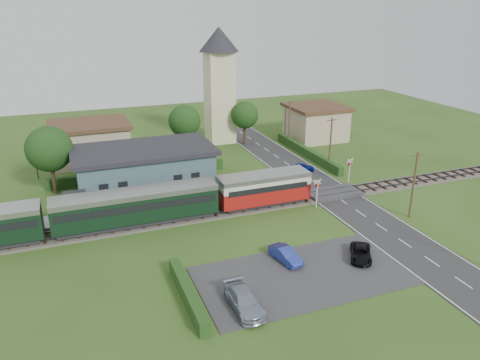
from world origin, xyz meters
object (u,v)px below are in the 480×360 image
object	(u,v)px
crossing_signal_far	(350,167)
car_park_blue	(286,255)
station_building	(144,169)
pedestrian_near	(225,190)
crossing_signal_near	(317,189)
equipment_hut	(76,206)
house_west	(90,142)
car_on_road	(303,167)
pedestrian_far	(83,207)
car_park_silver	(244,301)
house_east	(316,122)
church_tower	(219,77)
car_park_dark	(361,253)
train	(103,210)

from	to	relation	value
crossing_signal_far	car_park_blue	distance (m)	20.76
station_building	pedestrian_near	bearing A→B (deg)	-37.15
station_building	crossing_signal_near	distance (m)	19.98
equipment_hut	house_west	size ratio (longest dim) A/B	0.24
car_on_road	crossing_signal_far	bearing A→B (deg)	-129.54
car_park_blue	pedestrian_far	world-z (taller)	pedestrian_far
car_park_silver	pedestrian_near	size ratio (longest dim) A/B	3.08
crossing_signal_far	equipment_hut	bearing A→B (deg)	178.54
equipment_hut	crossing_signal_far	world-z (taller)	crossing_signal_far
house_east	car_on_road	size ratio (longest dim) A/B	2.91
house_east	pedestrian_far	xyz separation A→B (m)	(-37.29, -18.46, -1.44)
church_tower	crossing_signal_near	distance (m)	29.57
church_tower	crossing_signal_near	bearing A→B (deg)	-87.18
pedestrian_near	house_east	bearing A→B (deg)	-140.61
station_building	car_park_dark	size ratio (longest dim) A/B	4.31
station_building	car_park_dark	xyz separation A→B (m)	(14.50, -22.44, -2.10)
train	car_park_silver	bearing A→B (deg)	-63.89
pedestrian_near	crossing_signal_far	bearing A→B (deg)	176.46
crossing_signal_near	pedestrian_far	bearing A→B (deg)	165.91
house_east	car_park_silver	world-z (taller)	house_east
station_building	pedestrian_near	xyz separation A→B (m)	(7.80, -5.91, -1.48)
train	crossing_signal_near	world-z (taller)	train
house_east	crossing_signal_far	world-z (taller)	house_east
station_building	pedestrian_far	xyz separation A→B (m)	(-7.29, -5.45, -1.34)
equipment_hut	crossing_signal_near	bearing A→B (deg)	-12.94
crossing_signal_far	car_on_road	xyz separation A→B (m)	(-3.07, 6.12, -1.58)
equipment_hut	car_park_dark	size ratio (longest dim) A/B	0.69
crossing_signal_near	car_park_silver	xyz separation A→B (m)	(-13.90, -14.09, -1.38)
house_east	car_park_silver	size ratio (longest dim) A/B	1.88
car_park_blue	car_park_silver	xyz separation A→B (m)	(-5.75, -5.00, 0.09)
church_tower	car_on_road	size ratio (longest dim) A/B	5.81
house_west	car_park_dark	world-z (taller)	house_west
station_building	car_on_road	size ratio (longest dim) A/B	5.29
car_park_blue	car_park_silver	size ratio (longest dim) A/B	0.77
house_east	car_park_dark	distance (m)	38.75
station_building	house_east	world-z (taller)	house_east
train	car_park_dark	xyz separation A→B (m)	(20.09, -13.45, -1.58)
crossing_signal_far	house_east	bearing A→B (deg)	71.92
equipment_hut	car_park_blue	xyz separation A→B (m)	(16.25, -14.70, -1.07)
equipment_hut	crossing_signal_far	bearing A→B (deg)	-1.46
train	house_east	xyz separation A→B (m)	(35.59, 22.00, 0.62)
train	church_tower	bearing A→B (deg)	51.63
car_park_dark	pedestrian_near	world-z (taller)	pedestrian_near
car_on_road	car_park_blue	xyz separation A→B (m)	(-12.29, -20.02, 0.11)
train	crossing_signal_near	size ratio (longest dim) A/B	13.18
car_park_silver	church_tower	bearing A→B (deg)	72.48
train	house_east	distance (m)	41.84
car_on_road	car_park_silver	distance (m)	30.84
pedestrian_far	station_building	bearing A→B (deg)	-72.62
station_building	crossing_signal_near	size ratio (longest dim) A/B	4.88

